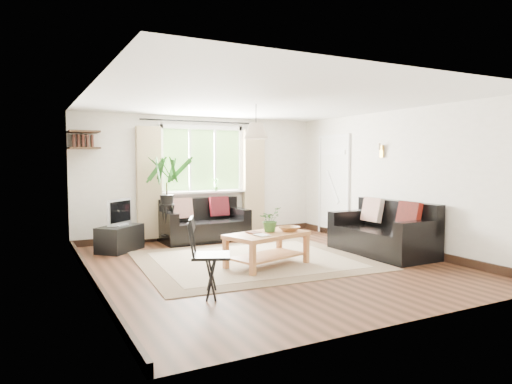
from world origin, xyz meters
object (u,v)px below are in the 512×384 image
tv_stand (120,238)px  sofa_back (205,221)px  palm_stand (167,201)px  sofa_right (382,229)px  coffee_table (267,250)px  folding_chair (211,257)px

tv_stand → sofa_back: bearing=-34.7°
palm_stand → tv_stand: bearing=-168.8°
sofa_right → tv_stand: size_ratio=2.18×
coffee_table → palm_stand: size_ratio=0.74×
tv_stand → palm_stand: 1.07m
coffee_table → folding_chair: bearing=-142.2°
coffee_table → folding_chair: folding_chair is taller
sofa_back → folding_chair: size_ratio=1.81×
sofa_back → sofa_right: size_ratio=0.92×
sofa_right → tv_stand: (-3.77, 2.23, -0.20)m
folding_chair → sofa_right: bearing=-52.4°
palm_stand → folding_chair: size_ratio=1.80×
palm_stand → folding_chair: bearing=-98.0°
palm_stand → folding_chair: 3.34m
tv_stand → folding_chair: bearing=-126.7°
palm_stand → sofa_right: bearing=-39.8°
sofa_right → palm_stand: palm_stand is taller
sofa_right → folding_chair: size_ratio=1.96×
coffee_table → sofa_back: bearing=91.0°
coffee_table → palm_stand: 2.51m
sofa_right → tv_stand: 4.39m
sofa_back → folding_chair: (-1.22, -3.39, 0.07)m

